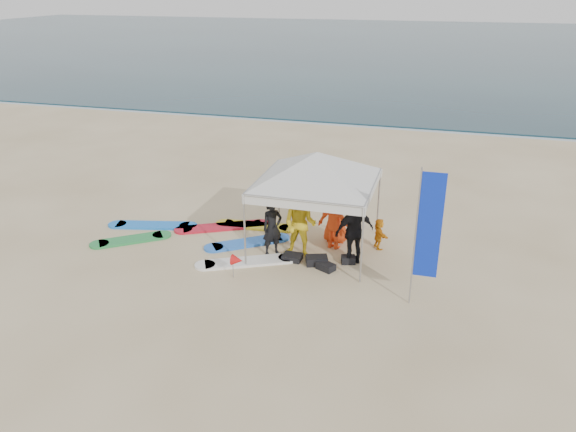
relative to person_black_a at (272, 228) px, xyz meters
The scene contains 14 objects.
ground 2.82m from the person_black_a, 99.64° to the right, with size 120.00×120.00×0.00m, color beige.
ocean 57.34m from the person_black_a, 90.45° to the left, with size 160.00×84.00×0.08m, color #0C2633.
shoreline_foam 15.56m from the person_black_a, 91.67° to the left, with size 160.00×1.20×0.01m, color silver.
person_black_a is the anchor object (origin of this frame).
person_yellow 0.77m from the person_black_a, ahead, with size 0.91×0.71×1.87m, color yellow.
person_orange_a 1.76m from the person_black_a, 29.69° to the left, with size 1.07×0.61×1.66m, color red.
person_black_b 2.20m from the person_black_a, ahead, with size 1.07×0.45×1.83m, color black.
person_orange_b 1.97m from the person_black_a, 40.71° to the left, with size 0.89×0.58×1.82m, color red.
person_seated 2.97m from the person_black_a, 23.04° to the left, with size 0.82×0.26×0.88m, color orange.
canopy_tent 2.34m from the person_black_a, 30.12° to the left, with size 4.23×4.23×3.19m.
feather_flag 4.47m from the person_black_a, 20.87° to the right, with size 0.56×0.04×3.29m.
marker_pennant 1.61m from the person_black_a, 105.75° to the right, with size 0.28×0.28×0.64m.
gear_pile 1.49m from the person_black_a, 10.74° to the right, with size 1.93×0.94×0.22m.
surfboard_spread 2.24m from the person_black_a, 165.96° to the left, with size 5.80×3.48×0.07m.
Camera 1 is at (4.65, -10.39, 6.87)m, focal length 35.00 mm.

